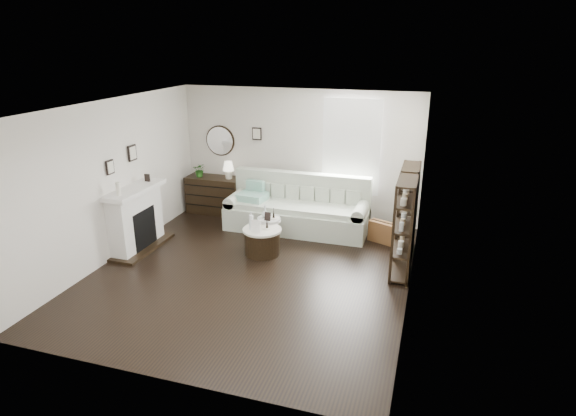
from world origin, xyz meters
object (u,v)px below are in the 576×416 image
(sofa, at_px, (298,212))
(dresser, at_px, (215,195))
(drum_table, at_px, (262,241))
(pedestal_table, at_px, (269,220))

(sofa, relative_size, dresser, 2.33)
(sofa, xyz_separation_m, drum_table, (-0.26, -1.35, -0.12))
(dresser, xyz_separation_m, drum_table, (1.74, -1.73, -0.16))
(drum_table, height_order, pedestal_table, pedestal_table)
(drum_table, bearing_deg, sofa, 78.95)
(sofa, distance_m, pedestal_table, 0.99)
(dresser, height_order, drum_table, dresser)
(drum_table, distance_m, pedestal_table, 0.47)
(drum_table, relative_size, pedestal_table, 1.30)
(dresser, relative_size, pedestal_table, 2.28)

